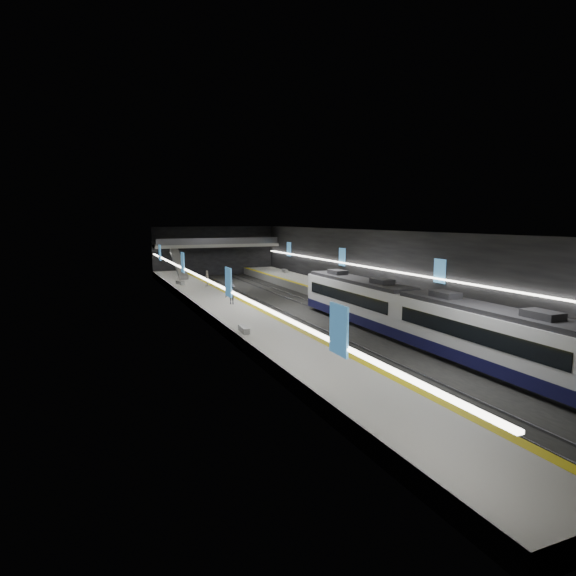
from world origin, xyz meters
name	(u,v)px	position (x,y,z in m)	size (l,w,h in m)	color
ground	(304,312)	(0.00, 0.00, 0.00)	(70.00, 70.00, 0.00)	black
ceiling	(304,231)	(0.00, 0.00, 8.00)	(20.00, 70.00, 0.04)	beige
wall_left	(203,277)	(-10.00, 0.00, 4.00)	(0.04, 70.00, 8.00)	black
wall_right	(389,268)	(10.00, 0.00, 4.00)	(0.04, 70.00, 8.00)	black
wall_back	(214,251)	(0.00, 35.00, 4.00)	(20.00, 0.04, 8.00)	black
platform_left	(231,313)	(-7.50, 0.00, 0.50)	(5.00, 70.00, 1.00)	slate
tile_surface_left	(230,308)	(-7.50, 0.00, 1.01)	(5.00, 70.00, 0.02)	#9E9E99
tactile_strip_left	(253,306)	(-5.30, 0.00, 1.02)	(0.60, 70.00, 0.02)	#DBC60B
platform_right	(368,302)	(7.50, 0.00, 0.50)	(5.00, 70.00, 1.00)	slate
tile_surface_right	(368,298)	(7.50, 0.00, 1.01)	(5.00, 70.00, 0.02)	#9E9E99
tactile_strip_right	(350,299)	(5.30, 0.00, 1.02)	(0.60, 70.00, 0.02)	#DBC60B
rails	(304,312)	(0.00, 0.00, 0.06)	(6.52, 70.00, 0.12)	gray
train	(410,313)	(2.50, -13.57, 2.20)	(2.69, 30.04, 3.60)	#100F38
ad_posters	(300,266)	(0.00, 1.00, 4.50)	(19.94, 53.50, 2.20)	teal
cove_light_left	(205,279)	(-9.80, 0.00, 3.80)	(0.25, 68.60, 0.12)	white
cove_light_right	(387,270)	(9.80, 0.00, 3.80)	(0.25, 68.60, 0.12)	white
mezzanine_bridge	(218,245)	(0.00, 32.93, 5.04)	(20.00, 3.00, 1.50)	gray
escalator	(179,264)	(-7.50, 26.00, 2.90)	(1.20, 8.00, 0.60)	#99999E
bench_left_near	(244,329)	(-9.32, -9.81, 1.22)	(0.49, 1.76, 0.43)	#99999E
bench_left_far	(180,283)	(-8.81, 18.09, 1.22)	(0.50, 1.81, 0.44)	#99999E
bench_right_near	(547,335)	(9.50, -19.70, 1.23)	(0.52, 1.89, 0.46)	#99999E
bench_right_far	(285,271)	(8.69, 25.76, 1.24)	(0.55, 1.98, 0.48)	#99999E
passenger_right_a	(517,332)	(5.81, -20.37, 1.94)	(0.68, 0.45, 1.87)	#BD5C46
passenger_right_b	(446,308)	(7.27, -12.02, 1.96)	(0.93, 0.73, 1.92)	teal
passenger_left_a	(207,278)	(-6.05, 15.13, 1.97)	(1.14, 0.48, 1.95)	silver
passenger_left_b	(232,294)	(-6.85, 1.72, 1.99)	(1.28, 0.74, 1.98)	#3F3F47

